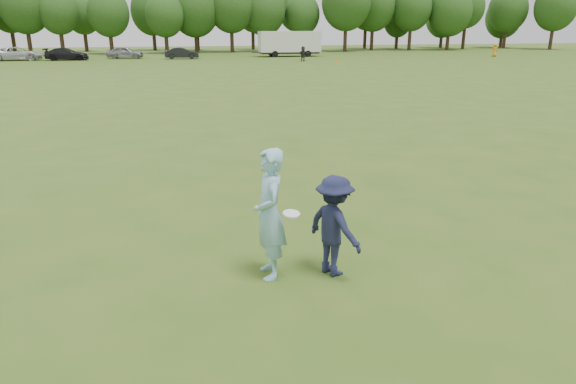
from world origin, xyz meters
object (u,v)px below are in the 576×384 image
(car_c, at_px, (17,54))
(car_d, at_px, (67,54))
(field_cone, at_px, (337,61))
(car_e, at_px, (125,52))
(thrower, at_px, (270,214))
(cargo_trailer, at_px, (289,43))
(player_far_d, at_px, (303,54))
(car_f, at_px, (182,53))
(defender, at_px, (334,226))
(player_far_c, at_px, (495,50))

(car_c, relative_size, car_d, 1.14)
(car_c, bearing_deg, car_d, -104.84)
(field_cone, bearing_deg, car_d, 160.11)
(field_cone, bearing_deg, car_e, 151.76)
(car_d, xyz_separation_m, field_cone, (29.78, -10.77, -0.55))
(thrower, relative_size, cargo_trailer, 0.24)
(car_c, bearing_deg, player_far_d, -110.61)
(car_f, relative_size, cargo_trailer, 0.45)
(car_f, relative_size, field_cone, 13.60)
(player_far_d, distance_m, car_f, 15.34)
(car_d, height_order, car_f, car_d)
(player_far_d, relative_size, car_c, 0.30)
(car_e, bearing_deg, defender, -166.44)
(defender, height_order, cargo_trailer, cargo_trailer)
(defender, height_order, car_e, defender)
(thrower, distance_m, car_c, 62.76)
(defender, bearing_deg, car_f, -26.00)
(player_far_d, relative_size, car_f, 0.41)
(car_c, bearing_deg, field_cone, -113.44)
(cargo_trailer, bearing_deg, car_d, -176.58)
(thrower, height_order, car_e, thrower)
(car_f, xyz_separation_m, field_cone, (16.49, -10.32, -0.52))
(defender, relative_size, player_far_c, 1.01)
(player_far_c, bearing_deg, car_c, 7.68)
(car_f, bearing_deg, cargo_trailer, -78.47)
(car_e, height_order, cargo_trailer, cargo_trailer)
(thrower, height_order, player_far_c, thrower)
(thrower, bearing_deg, car_f, 178.89)
(cargo_trailer, bearing_deg, defender, -102.56)
(car_d, xyz_separation_m, car_f, (13.29, -0.45, -0.03))
(defender, height_order, player_far_d, player_far_d)
(car_d, bearing_deg, player_far_d, -105.10)
(defender, distance_m, cargo_trailer, 62.38)
(thrower, bearing_deg, car_e, -174.69)
(thrower, xyz_separation_m, defender, (1.02, -0.16, -0.23))
(player_far_d, distance_m, cargo_trailer, 9.69)
(thrower, xyz_separation_m, car_d, (-12.72, 59.09, -0.36))
(car_f, bearing_deg, player_far_d, -116.38)
(player_far_d, xyz_separation_m, car_c, (-32.20, 8.95, -0.07))
(player_far_d, bearing_deg, defender, -128.79)
(defender, height_order, car_c, defender)
(thrower, xyz_separation_m, car_c, (-18.27, 60.05, -0.29))
(thrower, height_order, car_c, thrower)
(field_cone, bearing_deg, cargo_trailer, 101.32)
(player_far_d, height_order, car_f, player_far_d)
(player_far_c, relative_size, car_f, 0.41)
(car_d, height_order, car_e, car_e)
(defender, height_order, field_cone, defender)
(thrower, relative_size, car_c, 0.38)
(defender, xyz_separation_m, player_far_c, (39.81, 54.59, -0.01))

